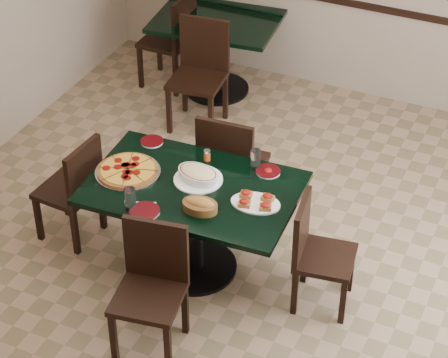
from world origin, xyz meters
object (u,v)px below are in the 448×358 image
at_px(lasagna_casserole, 198,175).
at_px(bread_basket, 200,205).
at_px(chair_right, 315,249).
at_px(back_chair_near, 200,67).
at_px(chair_left, 75,186).
at_px(pepperoni_pizza, 128,171).
at_px(chair_near, 152,281).
at_px(main_table, 193,207).
at_px(chair_far, 230,162).
at_px(back_chair_left, 174,35).
at_px(back_table, 217,41).
at_px(bruschetta_platter, 256,201).

relative_size(lasagna_casserole, bread_basket, 1.35).
relative_size(chair_right, back_chair_near, 0.86).
xyz_separation_m(chair_right, chair_left, (-1.83, -0.10, 0.01)).
xyz_separation_m(pepperoni_pizza, bread_basket, (0.64, -0.17, 0.02)).
bearing_deg(chair_near, chair_right, 33.89).
height_order(main_table, bread_basket, bread_basket).
relative_size(chair_near, lasagna_casserole, 2.67).
bearing_deg(bread_basket, chair_left, 166.84).
height_order(chair_left, pepperoni_pizza, chair_left).
distance_m(chair_far, lasagna_casserole, 0.62).
relative_size(chair_right, back_chair_left, 0.89).
bearing_deg(back_table, bread_basket, -73.06).
xyz_separation_m(main_table, lasagna_casserole, (0.00, 0.08, 0.23)).
height_order(back_table, chair_right, chair_right).
distance_m(back_chair_near, back_chair_left, 0.70).
xyz_separation_m(chair_near, back_chair_left, (-1.42, 3.03, 0.02)).
distance_m(chair_left, bruschetta_platter, 1.45).
bearing_deg(chair_near, back_chair_left, 105.50).
height_order(main_table, lasagna_casserole, lasagna_casserole).
bearing_deg(bruschetta_platter, bread_basket, -153.03).
relative_size(main_table, back_table, 1.22).
bearing_deg(lasagna_casserole, chair_left, -162.08).
bearing_deg(back_chair_near, chair_far, -61.14).
distance_m(back_table, chair_far, 1.97).
height_order(chair_near, back_chair_left, back_chair_left).
bearing_deg(bread_basket, chair_near, -105.18).
distance_m(chair_far, bruschetta_platter, 0.84).
bearing_deg(back_chair_left, chair_left, 9.92).
height_order(back_chair_left, lasagna_casserole, back_chair_left).
height_order(main_table, back_table, same).
bearing_deg(bruschetta_platter, chair_near, -127.09).
relative_size(chair_far, bruschetta_platter, 2.61).
bearing_deg(chair_far, lasagna_casserole, 88.05).
bearing_deg(bread_basket, back_table, 108.82).
distance_m(back_table, bread_basket, 2.83).
height_order(back_table, back_chair_left, back_chair_left).
xyz_separation_m(chair_right, lasagna_casserole, (-0.88, 0.02, 0.33)).
bearing_deg(chair_left, chair_far, 129.95).
bearing_deg(bruschetta_platter, lasagna_casserole, 162.37).
relative_size(back_table, chair_left, 1.41).
xyz_separation_m(chair_left, pepperoni_pizza, (0.47, -0.01, 0.29)).
bearing_deg(pepperoni_pizza, bruschetta_platter, 2.84).
relative_size(back_chair_near, back_chair_left, 1.03).
xyz_separation_m(back_chair_near, lasagna_casserole, (0.85, -1.75, 0.25)).
height_order(main_table, chair_right, chair_right).
bearing_deg(chair_near, pepperoni_pizza, 119.51).
bearing_deg(main_table, back_table, 108.37).
height_order(back_table, lasagna_casserole, lasagna_casserole).
relative_size(back_table, chair_right, 1.45).
height_order(chair_far, pepperoni_pizza, chair_far).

